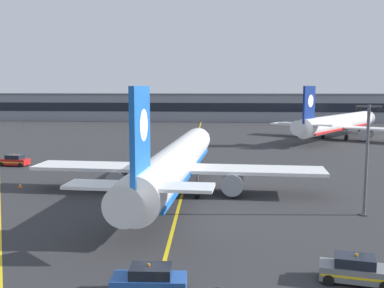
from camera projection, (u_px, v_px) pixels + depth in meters
The scene contains 11 objects.
ground_plane at pixel (159, 235), 36.31m from camera, with size 400.00×400.00×0.00m, color #2D2D30.
taxiway_centreline at pixel (189, 168), 65.99m from camera, with size 0.30×180.00×0.01m, color yellow.
airliner_foreground at pixel (176, 163), 49.96m from camera, with size 32.22×41.52×11.65m.
airliner_background at pixel (338, 124), 101.32m from camera, with size 29.39×36.15×11.63m.
apron_lamp_post at pixel (367, 158), 41.21m from camera, with size 2.24×0.90×10.00m.
service_car_second at pixel (149, 281), 25.93m from camera, with size 4.26×2.11×1.79m.
service_car_fourth at pixel (355, 270), 27.45m from camera, with size 4.48×2.71×1.79m.
service_car_fifth at pixel (14, 161), 67.56m from camera, with size 4.41×2.49×1.79m.
safety_cone_by_nose_gear at pixel (186, 167), 65.49m from camera, with size 0.44×0.44×0.55m.
safety_cone_by_port_wing at pixel (20, 185), 53.33m from camera, with size 0.44×0.44×0.55m.
terminal_building at pixel (192, 107), 154.59m from camera, with size 145.73×12.40×9.13m.
Camera 1 is at (5.21, -34.83, 11.67)m, focal length 43.20 mm.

